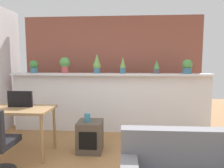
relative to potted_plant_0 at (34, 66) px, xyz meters
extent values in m
cube|color=silver|center=(1.59, 0.05, -0.77)|extent=(4.09, 0.16, 1.19)
cube|color=silver|center=(1.59, 0.01, -0.16)|extent=(4.09, 0.31, 0.04)
cube|color=brown|center=(1.59, 0.65, -0.11)|extent=(4.09, 0.10, 2.50)
cylinder|color=#386B84|center=(0.00, 0.00, -0.08)|extent=(0.15, 0.15, 0.12)
sphere|color=#3D843D|center=(0.00, 0.00, 0.04)|extent=(0.17, 0.17, 0.17)
cylinder|color=#B7474C|center=(0.65, 0.04, -0.07)|extent=(0.13, 0.13, 0.14)
sphere|color=#4C9347|center=(0.65, 0.04, 0.08)|extent=(0.22, 0.22, 0.22)
cylinder|color=#386B84|center=(1.33, 0.00, -0.08)|extent=(0.13, 0.13, 0.11)
sphere|color=#669E4C|center=(1.33, 0.00, 0.02)|extent=(0.16, 0.16, 0.16)
cone|color=#669E4C|center=(1.33, 0.00, 0.15)|extent=(0.13, 0.13, 0.21)
cylinder|color=#386B84|center=(1.86, -0.03, -0.08)|extent=(0.11, 0.11, 0.12)
cone|color=#669E4C|center=(1.86, -0.03, 0.09)|extent=(0.12, 0.12, 0.22)
cylinder|color=#4C4C51|center=(2.54, 0.03, -0.09)|extent=(0.12, 0.12, 0.10)
cone|color=#4C9347|center=(2.54, 0.03, 0.05)|extent=(0.12, 0.12, 0.17)
cylinder|color=#386B84|center=(3.13, -0.03, -0.08)|extent=(0.17, 0.17, 0.12)
sphere|color=#4C9347|center=(3.13, -0.03, 0.05)|extent=(0.19, 0.19, 0.19)
cylinder|color=#99754C|center=(0.74, -1.43, -1.01)|extent=(0.04, 0.04, 0.71)
cylinder|color=#99754C|center=(0.74, -0.93, -1.01)|extent=(0.04, 0.04, 0.71)
cube|color=#99754C|center=(0.24, -1.18, -0.63)|extent=(1.10, 0.60, 0.04)
cube|color=black|center=(0.27, -1.10, -0.49)|extent=(0.39, 0.04, 0.26)
cube|color=#4C4238|center=(1.35, -0.97, -1.11)|extent=(0.40, 0.40, 0.50)
cube|color=black|center=(1.35, -1.16, -1.11)|extent=(0.28, 0.04, 0.28)
cylinder|color=teal|center=(1.31, -0.97, -0.80)|extent=(0.10, 0.10, 0.13)
cube|color=slate|center=(2.67, -2.15, -0.76)|extent=(1.56, 0.17, 0.40)
camera|label=1|loc=(1.94, -4.17, 0.10)|focal=32.79mm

